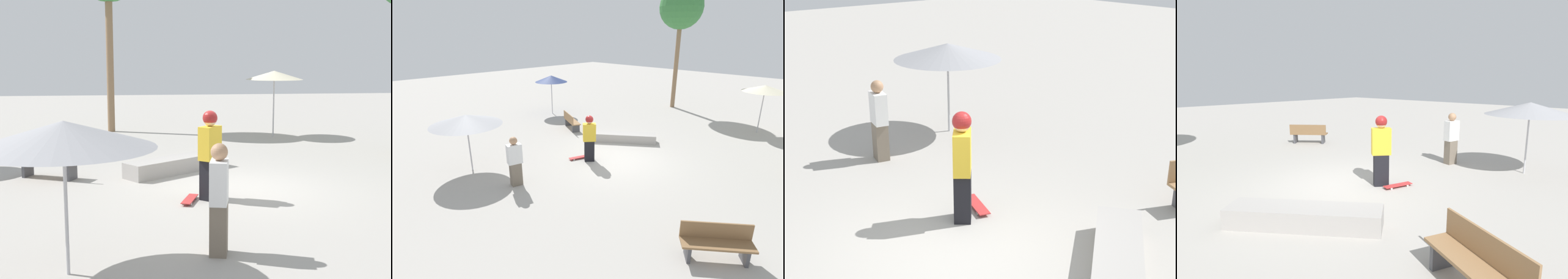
# 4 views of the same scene
# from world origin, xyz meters

# --- Properties ---
(ground_plane) EXTENTS (60.00, 60.00, 0.00)m
(ground_plane) POSITION_xyz_m (0.00, 0.00, 0.00)
(ground_plane) COLOR #ADA8A0
(skater_main) EXTENTS (0.53, 0.56, 1.87)m
(skater_main) POSITION_xyz_m (0.70, 0.78, 1.01)
(skater_main) COLOR black
(skater_main) RESTS_ON ground_plane
(skateboard) EXTENTS (0.45, 0.82, 0.07)m
(skateboard) POSITION_xyz_m (1.14, 0.95, 0.06)
(skateboard) COLOR red
(skateboard) RESTS_ON ground_plane
(concrete_ledge) EXTENTS (2.81, 2.31, 0.40)m
(concrete_ledge) POSITION_xyz_m (1.16, -1.98, 0.20)
(concrete_ledge) COLOR #A8A39E
(concrete_ledge) RESTS_ON ground_plane
(bench_near) EXTENTS (1.53, 1.34, 0.85)m
(bench_near) POSITION_xyz_m (-5.27, 2.78, 0.43)
(bench_near) COLOR #47474C
(bench_near) RESTS_ON ground_plane
(bench_far) EXTENTS (1.64, 1.07, 0.85)m
(bench_far) POSITION_xyz_m (4.37, -1.57, 0.43)
(bench_far) COLOR #47474C
(bench_far) RESTS_ON ground_plane
(shade_umbrella_navy) EXTENTS (1.97, 1.97, 2.38)m
(shade_umbrella_navy) POSITION_xyz_m (7.64, -2.95, 2.18)
(shade_umbrella_navy) COLOR #B7B7BC
(shade_umbrella_navy) RESTS_ON ground_plane
(shade_umbrella_cream) EXTENTS (2.10, 2.10, 2.43)m
(shade_umbrella_cream) POSITION_xyz_m (-2.91, -7.86, 2.27)
(shade_umbrella_cream) COLOR #B7B7BC
(shade_umbrella_cream) RESTS_ON ground_plane
(shade_umbrella_grey) EXTENTS (2.51, 2.51, 2.14)m
(shade_umbrella_grey) POSITION_xyz_m (3.19, 4.50, 1.95)
(shade_umbrella_grey) COLOR #B7B7BC
(shade_umbrella_grey) RESTS_ON ground_plane
(palm_tree_center_right) EXTENTS (2.69, 2.69, 7.72)m
(palm_tree_center_right) POSITION_xyz_m (3.14, -9.88, 6.29)
(palm_tree_center_right) COLOR #896B4C
(palm_tree_center_right) RESTS_ON ground_plane
(bystander_watching) EXTENTS (0.36, 0.51, 1.71)m
(bystander_watching) POSITION_xyz_m (1.01, 3.97, 0.85)
(bystander_watching) COLOR #726656
(bystander_watching) RESTS_ON ground_plane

